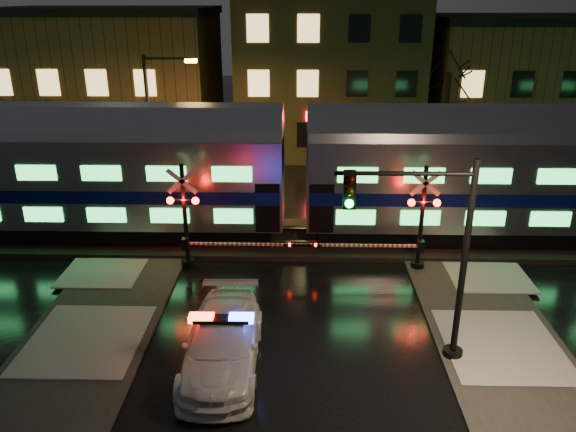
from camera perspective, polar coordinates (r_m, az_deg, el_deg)
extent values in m
plane|color=black|center=(20.57, 0.54, -8.29)|extent=(120.00, 120.00, 0.00)
cube|color=black|center=(24.98, 0.72, -2.34)|extent=(90.00, 4.20, 0.24)
cube|color=#2D2D2D|center=(17.00, -23.41, -17.29)|extent=(4.00, 20.00, 0.12)
cube|color=#2D2D2D|center=(16.82, 24.14, -17.90)|extent=(4.00, 20.00, 0.12)
cube|color=#543221|center=(42.37, -17.27, 12.83)|extent=(14.00, 10.00, 9.00)
cube|color=brown|center=(40.63, 4.01, 15.16)|extent=(12.00, 11.00, 11.50)
cube|color=#543221|center=(42.91, 22.00, 12.01)|extent=(12.00, 10.00, 8.50)
cube|color=black|center=(28.10, -26.87, -0.86)|extent=(24.00, 2.40, 0.80)
imported|color=white|center=(16.89, -6.67, -12.70)|extent=(2.24, 5.33, 1.54)
cube|color=black|center=(16.45, -6.79, -10.37)|extent=(1.61, 0.44, 0.10)
cube|color=#FF0C05|center=(16.51, -8.81, -10.19)|extent=(0.71, 0.37, 0.18)
cube|color=#1426FF|center=(16.37, -4.76, -10.29)|extent=(0.71, 0.37, 0.18)
cylinder|color=black|center=(23.09, 12.99, -4.92)|extent=(0.54, 0.54, 0.32)
cylinder|color=black|center=(22.29, 13.42, -0.34)|extent=(0.17, 0.17, 4.30)
sphere|color=#FF0C05|center=(21.77, 12.43, 1.33)|extent=(0.28, 0.28, 0.28)
sphere|color=#FF0C05|center=(21.98, 14.91, 1.30)|extent=(0.28, 0.28, 0.28)
cube|color=white|center=(22.06, 6.47, -2.98)|extent=(5.37, 0.10, 0.10)
cube|color=black|center=(22.46, 13.32, -2.99)|extent=(0.25, 0.30, 0.45)
cylinder|color=black|center=(23.06, -10.09, -4.72)|extent=(0.54, 0.54, 0.32)
cylinder|color=black|center=(22.26, -10.42, -0.12)|extent=(0.17, 0.17, 4.31)
sphere|color=#FF0C05|center=(21.94, -11.88, 1.55)|extent=(0.28, 0.28, 0.28)
sphere|color=#FF0C05|center=(21.74, -9.39, 1.54)|extent=(0.28, 0.28, 0.28)
cube|color=white|center=(22.04, -3.49, -2.89)|extent=(5.38, 0.10, 0.10)
cube|color=black|center=(22.43, -10.37, -2.78)|extent=(0.25, 0.30, 0.45)
cylinder|color=black|center=(18.10, 16.36, -13.28)|extent=(0.58, 0.58, 0.31)
cylinder|color=black|center=(16.64, 17.42, -4.84)|extent=(0.19, 0.19, 6.24)
cylinder|color=black|center=(15.23, 11.75, 4.24)|extent=(3.74, 0.12, 0.12)
cube|color=black|center=(15.02, 6.25, 2.66)|extent=(0.33, 0.29, 1.04)
sphere|color=#0CFF3F|center=(14.98, 6.25, 1.26)|extent=(0.23, 0.23, 0.23)
cylinder|color=black|center=(28.57, -13.78, 7.98)|extent=(0.19, 0.19, 7.67)
cylinder|color=black|center=(27.70, -12.08, 15.38)|extent=(2.30, 0.12, 0.12)
cube|color=orange|center=(27.49, -9.84, 15.28)|extent=(0.53, 0.27, 0.17)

